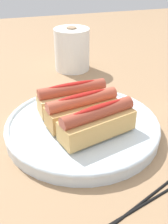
{
  "coord_description": "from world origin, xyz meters",
  "views": [
    {
      "loc": [
        -0.14,
        -0.45,
        0.33
      ],
      "look_at": [
        0.0,
        0.01,
        0.05
      ],
      "focal_mm": 43.42,
      "sensor_mm": 36.0,
      "label": 1
    }
  ],
  "objects": [
    {
      "name": "chopstick_near",
      "position": [
        0.02,
        -0.21,
        0.0
      ],
      "size": [
        0.21,
        0.09,
        0.01
      ],
      "primitive_type": "cylinder",
      "rotation": [
        0.0,
        1.57,
        0.39
      ],
      "color": "black",
      "rests_on": "ground_plane"
    },
    {
      "name": "hotdog_front",
      "position": [
        0.01,
        -0.05,
        0.06
      ],
      "size": [
        0.16,
        0.09,
        0.06
      ],
      "color": "tan",
      "rests_on": "serving_bowl"
    },
    {
      "name": "chopstick_far",
      "position": [
        -0.01,
        -0.22,
        0.0
      ],
      "size": [
        0.21,
        0.06,
        0.01
      ],
      "primitive_type": "cylinder",
      "rotation": [
        0.0,
        1.57,
        0.28
      ],
      "color": "black",
      "rests_on": "ground_plane"
    },
    {
      "name": "serving_bowl",
      "position": [
        0.0,
        0.01,
        0.02
      ],
      "size": [
        0.32,
        0.32,
        0.03
      ],
      "color": "silver",
      "rests_on": "ground_plane"
    },
    {
      "name": "hotdog_side",
      "position": [
        -0.01,
        0.06,
        0.06
      ],
      "size": [
        0.15,
        0.06,
        0.06
      ],
      "color": "#DBB270",
      "rests_on": "serving_bowl"
    },
    {
      "name": "ground_plane",
      "position": [
        0.0,
        0.0,
        0.0
      ],
      "size": [
        2.4,
        2.4,
        0.0
      ],
      "primitive_type": "plane",
      "color": "#9E7A56"
    },
    {
      "name": "hotdog_back",
      "position": [
        0.0,
        0.01,
        0.06
      ],
      "size": [
        0.16,
        0.08,
        0.06
      ],
      "color": "tan",
      "rests_on": "serving_bowl"
    },
    {
      "name": "paper_towel_roll",
      "position": [
        0.07,
        0.36,
        0.07
      ],
      "size": [
        0.11,
        0.11,
        0.13
      ],
      "color": "white",
      "rests_on": "ground_plane"
    }
  ]
}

